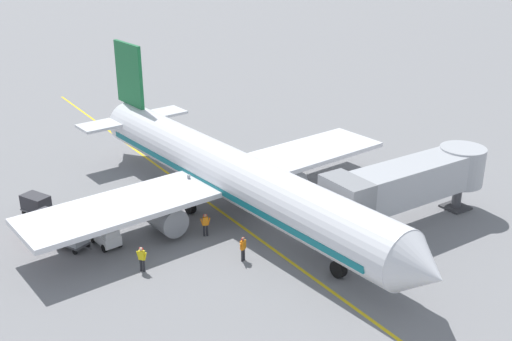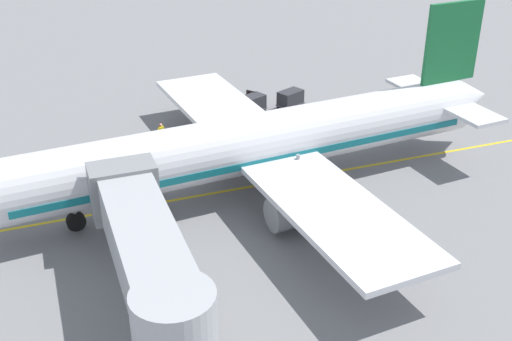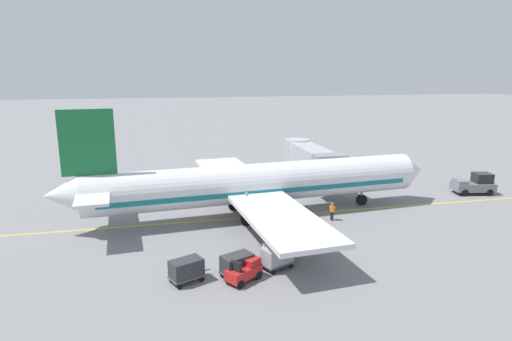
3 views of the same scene
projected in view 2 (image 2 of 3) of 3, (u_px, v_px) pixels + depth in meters
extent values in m
plane|color=slate|center=(256.00, 186.00, 41.61)|extent=(400.00, 400.00, 0.00)
cube|color=gold|center=(256.00, 186.00, 41.61)|extent=(0.24, 80.00, 0.01)
cylinder|color=silver|center=(252.00, 143.00, 39.64)|extent=(6.41, 32.20, 3.70)
cube|color=#14707A|center=(252.00, 150.00, 39.85)|extent=(6.23, 29.65, 0.44)
cone|color=silver|center=(470.00, 97.00, 46.08)|extent=(3.37, 3.06, 3.14)
cube|color=silver|center=(267.00, 150.00, 40.31)|extent=(30.33, 7.74, 0.36)
cylinder|color=gray|center=(296.00, 210.00, 36.16)|extent=(2.27, 3.36, 2.00)
cylinder|color=gray|center=(222.00, 138.00, 45.01)|extent=(2.27, 3.36, 2.00)
cube|color=#196B38|center=(453.00, 42.00, 43.20)|extent=(0.69, 4.41, 5.50)
cube|color=silver|center=(442.00, 99.00, 44.98)|extent=(10.19, 3.44, 0.24)
cylinder|color=black|center=(76.00, 221.00, 36.66)|extent=(0.54, 1.13, 1.10)
cylinder|color=gray|center=(73.00, 198.00, 35.95)|extent=(0.24, 0.24, 2.00)
cylinder|color=black|center=(297.00, 191.00, 39.80)|extent=(0.54, 1.13, 1.10)
cylinder|color=gray|center=(298.00, 169.00, 39.09)|extent=(0.24, 0.24, 2.00)
cylinder|color=black|center=(265.00, 162.00, 43.50)|extent=(0.54, 1.13, 1.10)
cylinder|color=gray|center=(265.00, 141.00, 42.79)|extent=(0.24, 0.24, 2.00)
cube|color=#A8AAAF|center=(143.00, 241.00, 29.54)|extent=(12.07, 2.80, 2.60)
cube|color=gray|center=(124.00, 190.00, 33.90)|extent=(2.00, 3.50, 2.99)
cylinder|color=#A8AAAF|center=(174.00, 323.00, 24.50)|extent=(3.36, 3.36, 2.86)
cube|color=#B21E1E|center=(246.00, 105.00, 52.80)|extent=(2.42, 2.74, 0.70)
cube|color=#B21E1E|center=(241.00, 101.00, 52.03)|extent=(1.44, 1.44, 0.44)
cube|color=black|center=(251.00, 94.00, 52.99)|extent=(0.78, 0.61, 0.64)
cylinder|color=black|center=(245.00, 98.00, 52.41)|extent=(0.22, 0.26, 0.54)
cylinder|color=black|center=(245.00, 113.00, 52.05)|extent=(0.48, 0.57, 0.56)
cylinder|color=black|center=(235.00, 110.00, 52.59)|extent=(0.48, 0.57, 0.56)
cylinder|color=black|center=(257.00, 107.00, 53.32)|extent=(0.48, 0.57, 0.56)
cylinder|color=black|center=(247.00, 104.00, 53.87)|extent=(0.48, 0.57, 0.56)
cube|color=silver|center=(218.00, 125.00, 48.96)|extent=(1.44, 2.61, 0.70)
cube|color=silver|center=(209.00, 120.00, 48.43)|extent=(1.12, 1.15, 0.44)
cube|color=black|center=(226.00, 115.00, 48.92)|extent=(0.85, 0.24, 0.64)
cylinder|color=black|center=(216.00, 117.00, 48.61)|extent=(0.11, 0.27, 0.54)
cylinder|color=black|center=(210.00, 134.00, 48.34)|extent=(0.26, 0.58, 0.56)
cylinder|color=black|center=(205.00, 129.00, 49.21)|extent=(0.26, 0.58, 0.56)
cylinder|color=black|center=(231.00, 130.00, 49.03)|extent=(0.26, 0.58, 0.56)
cylinder|color=black|center=(225.00, 125.00, 49.89)|extent=(0.26, 0.58, 0.56)
cube|color=#4C4C51|center=(220.00, 117.00, 50.99)|extent=(2.09, 2.54, 0.12)
cube|color=#999EA3|center=(220.00, 110.00, 50.71)|extent=(1.99, 2.41, 1.10)
cylinder|color=#4C4C51|center=(206.00, 122.00, 50.09)|extent=(0.35, 0.67, 0.07)
cylinder|color=black|center=(217.00, 124.00, 50.23)|extent=(0.26, 0.38, 0.36)
cylinder|color=black|center=(208.00, 120.00, 50.93)|extent=(0.26, 0.38, 0.36)
cylinder|color=black|center=(232.00, 119.00, 51.26)|extent=(0.26, 0.38, 0.36)
cylinder|color=black|center=(223.00, 115.00, 51.96)|extent=(0.26, 0.38, 0.36)
cube|color=#4C4C51|center=(252.00, 109.00, 52.41)|extent=(2.09, 2.54, 0.12)
cube|color=#2D2D33|center=(252.00, 102.00, 52.13)|extent=(1.99, 2.41, 1.10)
cylinder|color=#4C4C51|center=(240.00, 114.00, 51.51)|extent=(0.35, 0.67, 0.07)
cylinder|color=black|center=(250.00, 117.00, 51.65)|extent=(0.26, 0.38, 0.36)
cylinder|color=black|center=(240.00, 113.00, 52.35)|extent=(0.26, 0.38, 0.36)
cylinder|color=black|center=(264.00, 111.00, 52.68)|extent=(0.26, 0.38, 0.36)
cylinder|color=black|center=(255.00, 108.00, 53.38)|extent=(0.26, 0.38, 0.36)
cube|color=#4C4C51|center=(290.00, 104.00, 53.47)|extent=(2.09, 2.54, 0.12)
cube|color=#2D2D33|center=(290.00, 97.00, 53.19)|extent=(1.99, 2.41, 1.10)
cylinder|color=#4C4C51|center=(278.00, 109.00, 52.57)|extent=(0.35, 0.67, 0.07)
cylinder|color=black|center=(288.00, 111.00, 52.71)|extent=(0.26, 0.38, 0.36)
cylinder|color=black|center=(279.00, 108.00, 53.41)|extent=(0.26, 0.38, 0.36)
cylinder|color=black|center=(302.00, 106.00, 53.74)|extent=(0.26, 0.38, 0.36)
cylinder|color=black|center=(292.00, 103.00, 54.44)|extent=(0.26, 0.38, 0.36)
cylinder|color=#232328|center=(148.00, 181.00, 41.35)|extent=(0.15, 0.15, 0.85)
cylinder|color=#232328|center=(146.00, 180.00, 41.47)|extent=(0.15, 0.15, 0.85)
cube|color=orange|center=(146.00, 170.00, 41.08)|extent=(0.45, 0.38, 0.60)
cylinder|color=orange|center=(148.00, 172.00, 40.95)|extent=(0.24, 0.18, 0.57)
cylinder|color=orange|center=(143.00, 170.00, 41.25)|extent=(0.24, 0.18, 0.57)
sphere|color=#997051|center=(145.00, 164.00, 40.88)|extent=(0.22, 0.22, 0.22)
cube|color=red|center=(145.00, 164.00, 40.87)|extent=(0.27, 0.19, 0.10)
cylinder|color=#232328|center=(163.00, 139.00, 47.16)|extent=(0.15, 0.15, 0.85)
cylinder|color=#232328|center=(161.00, 140.00, 47.00)|extent=(0.15, 0.15, 0.85)
cube|color=yellow|center=(161.00, 130.00, 46.75)|extent=(0.43, 0.45, 0.60)
cylinder|color=yellow|center=(163.00, 130.00, 46.96)|extent=(0.21, 0.23, 0.57)
cylinder|color=yellow|center=(159.00, 132.00, 46.58)|extent=(0.21, 0.23, 0.57)
sphere|color=beige|center=(161.00, 125.00, 46.55)|extent=(0.22, 0.22, 0.22)
cube|color=red|center=(161.00, 125.00, 46.54)|extent=(0.23, 0.26, 0.10)
cylinder|color=#232328|center=(208.00, 167.00, 43.12)|extent=(0.15, 0.15, 0.85)
cylinder|color=#232328|center=(208.00, 168.00, 42.95)|extent=(0.15, 0.15, 0.85)
cube|color=orange|center=(208.00, 158.00, 42.70)|extent=(0.44, 0.36, 0.60)
cylinder|color=orange|center=(208.00, 157.00, 42.95)|extent=(0.24, 0.17, 0.57)
cylinder|color=orange|center=(207.00, 160.00, 42.50)|extent=(0.24, 0.17, 0.57)
sphere|color=#997051|center=(207.00, 152.00, 42.51)|extent=(0.22, 0.22, 0.22)
cube|color=red|center=(207.00, 152.00, 42.50)|extent=(0.27, 0.17, 0.10)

